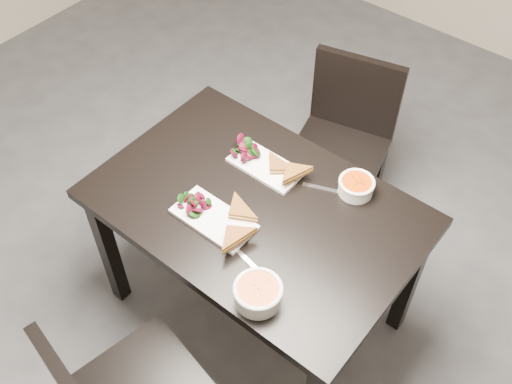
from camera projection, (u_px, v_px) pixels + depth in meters
ground at (234, 278)px, 2.86m from camera, size 5.00×5.00×0.00m
table at (256, 221)px, 2.27m from camera, size 1.20×0.80×0.75m
chair_far at (344, 134)px, 2.82m from camera, size 0.51×0.51×0.85m
plate_near at (214, 219)px, 2.14m from camera, size 0.31×0.15×0.02m
sandwich_near at (230, 220)px, 2.09m from camera, size 0.19×0.17×0.05m
salad_near at (193, 200)px, 2.16m from camera, size 0.10×0.09×0.04m
soup_bowl_near at (258, 293)px, 1.90m from camera, size 0.16×0.16×0.07m
cutlery_near at (245, 258)px, 2.03m from camera, size 0.18×0.05×0.00m
plate_far at (265, 166)px, 2.31m from camera, size 0.29×0.14×0.01m
sandwich_far at (277, 171)px, 2.25m from camera, size 0.18×0.18×0.05m
salad_far at (246, 150)px, 2.33m from camera, size 0.09×0.08×0.04m
soup_bowl_far at (356, 186)px, 2.21m from camera, size 0.14×0.14×0.06m
cutlery_far at (326, 189)px, 2.24m from camera, size 0.17×0.08×0.00m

